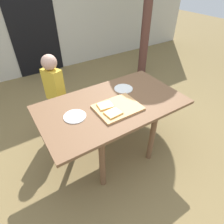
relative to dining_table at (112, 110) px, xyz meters
name	(u,v)px	position (x,y,z in m)	size (l,w,h in m)	color
ground_plane	(112,151)	(0.00, 0.00, -0.65)	(16.00, 16.00, 0.00)	olive
house_wall_back	(30,9)	(0.00, 2.80, 0.57)	(8.00, 0.20, 2.43)	#BCB7A8
house_door	(32,23)	(-0.04, 2.70, 0.35)	(0.90, 0.02, 2.00)	black
dining_table	(112,110)	(0.00, 0.00, 0.00)	(1.51, 0.86, 0.74)	brown
cutting_board	(117,108)	(0.00, -0.10, 0.10)	(0.44, 0.34, 0.02)	tan
pizza_slice_far_left	(105,105)	(-0.10, -0.03, 0.12)	(0.17, 0.14, 0.02)	gold
pizza_slice_near_left	(113,113)	(-0.10, -0.17, 0.12)	(0.16, 0.13, 0.02)	gold
plate_white_left	(75,116)	(-0.41, 0.01, 0.10)	(0.21, 0.21, 0.01)	white
plate_white_right	(123,89)	(0.26, 0.17, 0.10)	(0.21, 0.21, 0.01)	white
child_left	(55,88)	(-0.35, 0.82, -0.03)	(0.22, 0.28, 1.06)	#44246E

